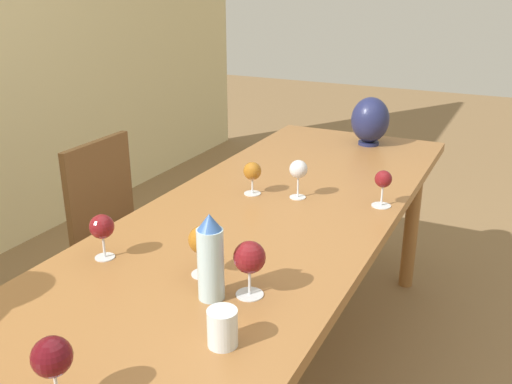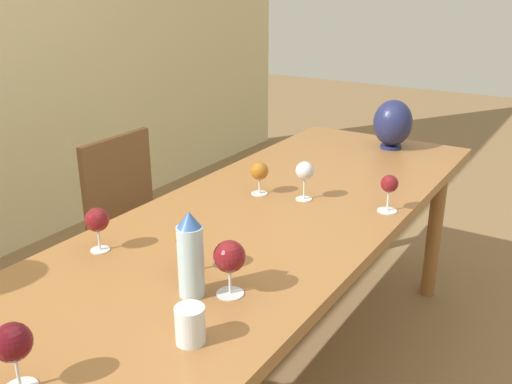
% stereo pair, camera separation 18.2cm
% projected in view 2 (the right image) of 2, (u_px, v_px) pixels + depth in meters
% --- Properties ---
extents(dining_table, '(3.08, 0.82, 0.75)m').
position_uv_depth(dining_table, '(202.00, 276.00, 1.67)').
color(dining_table, '#936033').
rests_on(dining_table, ground_plane).
extents(water_bottle, '(0.07, 0.07, 0.23)m').
position_uv_depth(water_bottle, '(191.00, 255.00, 1.40)').
color(water_bottle, '#ADCCD6').
rests_on(water_bottle, dining_table).
extents(water_tumbler, '(0.07, 0.07, 0.09)m').
position_uv_depth(water_tumbler, '(190.00, 325.00, 1.24)').
color(water_tumbler, silver).
rests_on(water_tumbler, dining_table).
extents(vase, '(0.18, 0.18, 0.23)m').
position_uv_depth(vase, '(393.00, 123.00, 2.63)').
color(vase, '#1E234C').
rests_on(vase, dining_table).
extents(wine_glass_0, '(0.08, 0.08, 0.15)m').
position_uv_depth(wine_glass_0, '(229.00, 258.00, 1.41)').
color(wine_glass_0, silver).
rests_on(wine_glass_0, dining_table).
extents(wine_glass_1, '(0.08, 0.08, 0.15)m').
position_uv_depth(wine_glass_1, '(13.00, 344.00, 1.07)').
color(wine_glass_1, silver).
rests_on(wine_glass_1, dining_table).
extents(wine_glass_2, '(0.07, 0.07, 0.13)m').
position_uv_depth(wine_glass_2, '(389.00, 185.00, 1.92)').
color(wine_glass_2, silver).
rests_on(wine_glass_2, dining_table).
extents(wine_glass_3, '(0.07, 0.07, 0.14)m').
position_uv_depth(wine_glass_3, '(305.00, 172.00, 2.02)').
color(wine_glass_3, silver).
rests_on(wine_glass_3, dining_table).
extents(wine_glass_5, '(0.08, 0.08, 0.14)m').
position_uv_depth(wine_glass_5, '(189.00, 238.00, 1.52)').
color(wine_glass_5, silver).
rests_on(wine_glass_5, dining_table).
extents(wine_glass_6, '(0.07, 0.07, 0.13)m').
position_uv_depth(wine_glass_6, '(97.00, 221.00, 1.64)').
color(wine_glass_6, silver).
rests_on(wine_glass_6, dining_table).
extents(wine_glass_7, '(0.07, 0.07, 0.12)m').
position_uv_depth(wine_glass_7, '(259.00, 172.00, 2.08)').
color(wine_glass_7, silver).
rests_on(wine_glass_7, dining_table).
extents(chair_far, '(0.44, 0.44, 0.86)m').
position_uv_depth(chair_far, '(144.00, 226.00, 2.53)').
color(chair_far, brown).
rests_on(chair_far, ground_plane).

